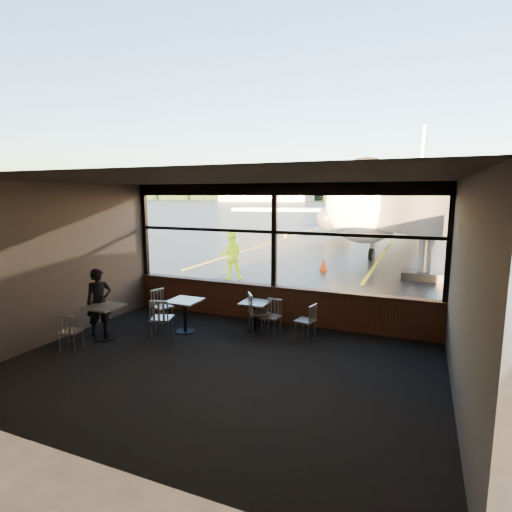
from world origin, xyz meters
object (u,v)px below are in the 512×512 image
Objects in this scene: chair_near_n at (271,317)px; cafe_table_mid at (185,316)px; chair_near_e at (305,321)px; chair_mid_s at (162,319)px; chair_left_s at (71,332)px; cone_wing at (286,234)px; airliner at (405,168)px; cone_nose at (324,265)px; jet_bridge at (429,215)px; cafe_table_left at (105,322)px; cafe_table_near at (255,316)px; chair_near_w at (259,313)px; chair_mid_w at (162,307)px; ground_crew at (231,255)px; passenger at (99,302)px.

cafe_table_mid is at bearing 24.33° from chair_near_n.
chair_mid_s reaches higher than chair_near_e.
cone_wing is (-3.02, 23.11, -0.19)m from chair_left_s.
airliner is 25.20m from chair_mid_s.
airliner is 43.13× the size of cafe_table_mid.
chair_mid_s reaches higher than cone_nose.
chair_near_e is at bearing -171.60° from chair_near_n.
jet_bridge reaches higher than chair_near_e.
cone_nose is (2.65, 9.95, -0.14)m from cafe_table_left.
chair_mid_s is 2.19× the size of cone_wing.
chair_mid_s is (-2.15, -1.25, 0.07)m from chair_near_n.
cafe_table_mid reaches higher than cafe_table_near.
chair_near_e is 1.87× the size of cone_wing.
chair_mid_w is at bearing -115.69° from chair_near_w.
cafe_table_near is 0.90× the size of cafe_table_mid.
chair_near_w is (3.03, 1.72, 0.09)m from cafe_table_left.
cafe_table_near is at bearing -120.76° from jet_bridge.
cone_wing is at bearing 82.75° from chair_mid_s.
chair_near_n is at bearing -13.94° from cafe_table_near.
chair_near_n reaches higher than cafe_table_left.
cafe_table_mid is 2.82m from chair_near_e.
ground_crew reaches higher than chair_near_w.
cafe_table_left is 22.53m from cone_wing.
chair_near_e is (-0.90, -23.18, -4.74)m from airliner.
chair_mid_s is at bearing -45.13° from passenger.
chair_mid_w is at bearing -3.53° from passenger.
cafe_table_mid reaches higher than cafe_table_left.
chair_left_s is (-4.31, -2.56, 0.00)m from chair_near_e.
chair_near_w is 1.01× the size of chair_mid_s.
passenger is 3.56× the size of cone_wing.
chair_mid_s is 6.66m from ground_crew.
chair_mid_s reaches higher than cafe_table_mid.
chair_near_n is (-3.31, -6.45, -2.12)m from jet_bridge.
chair_near_e reaches higher than cafe_table_mid.
cafe_table_near reaches higher than cone_nose.
chair_near_n is 0.53× the size of passenger.
ground_crew reaches higher than chair_near_e.
chair_near_n is (-1.71, -23.21, -4.73)m from airliner.
ground_crew reaches higher than cone_wing.
cafe_table_mid is 21.71m from cone_wing.
chair_near_w is at bearing 7.92° from chair_near_n.
chair_mid_w reaches higher than chair_near_e.
jet_bridge reaches higher than chair_left_s.
cone_nose is at bearing -64.73° from cone_wing.
jet_bridge is 7.69m from chair_near_w.
chair_mid_s is (-0.21, -0.61, 0.09)m from cafe_table_mid.
passenger reaches higher than chair_left_s.
cone_nose is at bearing 81.98° from cafe_table_mid.
chair_mid_w is 0.57× the size of passenger.
airliner is 47.85× the size of cafe_table_near.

